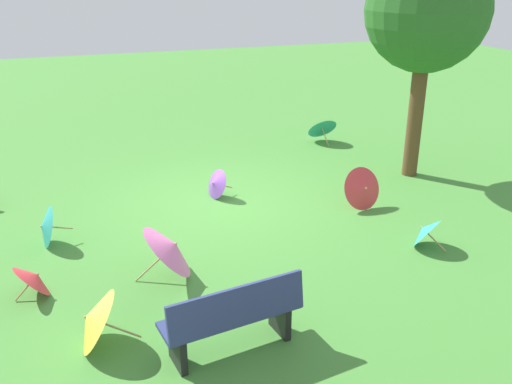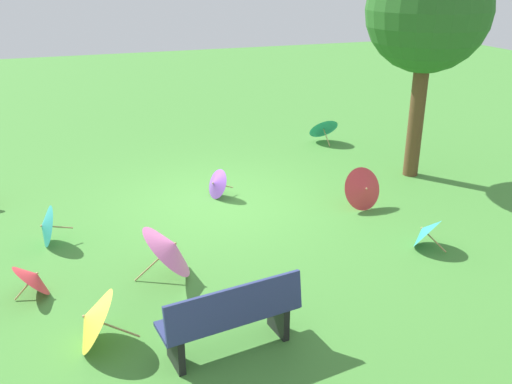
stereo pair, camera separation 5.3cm
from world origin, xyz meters
The scene contains 11 objects.
ground centered at (0.00, 0.00, 0.00)m, with size 40.00×40.00×0.00m, color #478C38.
park_bench centered at (1.05, 4.13, 0.47)m, with size 1.65×0.69×0.90m.
shade_tree centered at (-4.19, -0.13, 3.27)m, with size 2.35×2.35×4.48m.
parasol_purple_0 centered at (0.00, -0.29, 0.28)m, with size 0.59×0.63×0.57m.
parasol_teal_0 centered at (-3.47, -2.85, 0.39)m, with size 0.74×0.72×0.70m.
parasol_teal_1 centered at (3.01, 0.69, 0.33)m, with size 0.59×0.69×0.66m.
parasol_teal_2 centered at (-2.50, 2.72, 0.28)m, with size 0.74×0.69×0.56m.
parasol_pink_1 centered at (1.36, 2.30, 0.47)m, with size 0.95×1.01×0.87m.
parasol_red_1 centered at (-2.37, 1.09, 0.38)m, with size 0.84×0.74×0.77m.
parasol_yellow_0 centered at (2.52, 3.51, 0.38)m, with size 0.85×0.86×0.75m.
parasol_red_2 centered at (3.16, 2.13, 0.26)m, with size 0.63×0.71×0.53m.
Camera 2 is at (2.50, 9.05, 4.05)m, focal length 38.75 mm.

